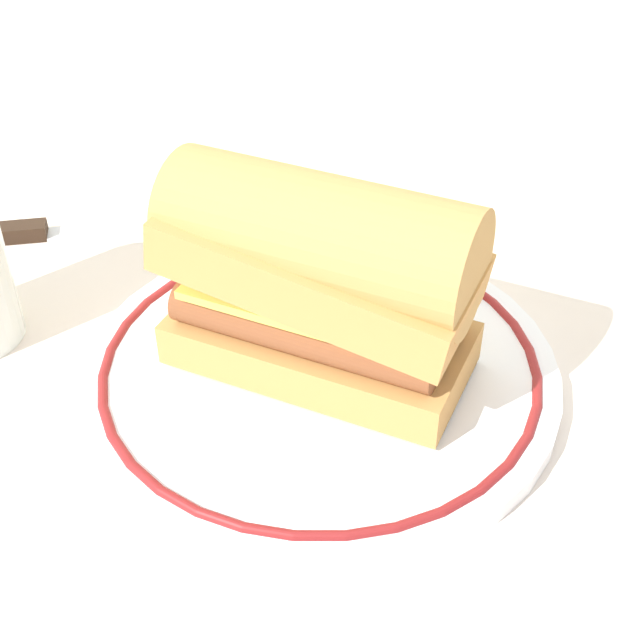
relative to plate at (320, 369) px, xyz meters
The scene contains 4 objects.
ground_plane 0.03m from the plate, 149.32° to the right, with size 1.50×1.50×0.00m, color silver.
plate is the anchor object (origin of this frame).
sausage_sandwich 0.07m from the plate, 56.31° to the right, with size 0.19×0.13×0.12m.
butter_knife 0.26m from the plate, 147.03° to the left, with size 0.14×0.05×0.01m.
Camera 1 is at (0.07, -0.38, 0.35)m, focal length 49.24 mm.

